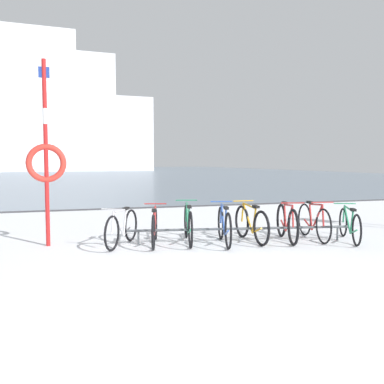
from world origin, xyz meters
The scene contains 12 objects.
ground centered at (0.00, 53.90, -0.04)m, with size 80.00×132.00×0.08m.
bike_rack centered at (1.48, 3.18, 0.27)m, with size 4.55×0.86×0.31m.
bicycle_0 centered at (-0.89, 3.52, 0.35)m, with size 0.84×1.45×0.78m.
bicycle_1 centered at (-0.25, 3.47, 0.35)m, with size 0.57×1.68×0.78m.
bicycle_2 centered at (0.43, 3.44, 0.38)m, with size 0.53×1.78×0.84m.
bicycle_3 centered at (1.08, 3.10, 0.37)m, with size 0.54×1.67×0.82m.
bicycle_4 centered at (1.71, 3.19, 0.37)m, with size 0.46×1.66×0.82m.
bicycle_5 centered at (2.44, 3.02, 0.38)m, with size 0.59×1.65×0.84m.
bicycle_6 centered at (3.07, 3.00, 0.38)m, with size 0.47×1.67×0.84m.
bicycle_7 centered at (3.68, 2.64, 0.34)m, with size 0.76×1.57×0.75m.
rescue_post centered at (-2.27, 3.95, 1.70)m, with size 0.75×0.11×3.59m.
ferry_ship centered at (-8.72, 71.00, 9.77)m, with size 42.82×12.23×29.12m.
Camera 1 is at (-1.93, -4.54, 1.65)m, focal length 38.83 mm.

